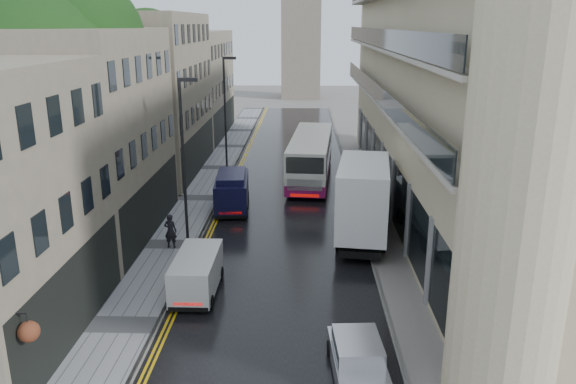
# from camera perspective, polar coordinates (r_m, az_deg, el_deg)

# --- Properties ---
(road) EXTENTS (9.00, 85.00, 0.02)m
(road) POSITION_cam_1_polar(r_m,az_deg,el_deg) (37.58, -0.10, -0.81)
(road) COLOR black
(road) RESTS_ON ground
(left_sidewalk) EXTENTS (2.70, 85.00, 0.12)m
(left_sidewalk) POSITION_cam_1_polar(r_m,az_deg,el_deg) (38.19, -8.91, -0.65)
(left_sidewalk) COLOR gray
(left_sidewalk) RESTS_ON ground
(right_sidewalk) EXTENTS (1.80, 85.00, 0.12)m
(right_sidewalk) POSITION_cam_1_polar(r_m,az_deg,el_deg) (37.79, 8.11, -0.80)
(right_sidewalk) COLOR slate
(right_sidewalk) RESTS_ON ground
(old_shop_row) EXTENTS (4.50, 56.00, 12.00)m
(old_shop_row) POSITION_cam_1_polar(r_m,az_deg,el_deg) (40.10, -13.77, 8.61)
(old_shop_row) COLOR gray
(old_shop_row) RESTS_ON ground
(modern_block) EXTENTS (8.00, 40.00, 14.00)m
(modern_block) POSITION_cam_1_polar(r_m,az_deg,el_deg) (35.78, 16.76, 9.07)
(modern_block) COLOR #C5B992
(modern_block) RESTS_ON ground
(tree_near) EXTENTS (10.56, 10.56, 13.89)m
(tree_near) POSITION_cam_1_polar(r_m,az_deg,el_deg) (31.72, -23.97, 7.34)
(tree_near) COLOR black
(tree_near) RESTS_ON ground
(tree_far) EXTENTS (9.24, 9.24, 12.46)m
(tree_far) POSITION_cam_1_polar(r_m,az_deg,el_deg) (43.70, -16.29, 9.37)
(tree_far) COLOR black
(tree_far) RESTS_ON ground
(cream_bus) EXTENTS (3.65, 12.22, 3.29)m
(cream_bus) POSITION_cam_1_polar(r_m,az_deg,el_deg) (39.25, 0.17, 2.46)
(cream_bus) COLOR silver
(cream_bus) RESTS_ON road
(white_lorry) EXTENTS (3.56, 8.69, 4.43)m
(white_lorry) POSITION_cam_1_polar(r_m,az_deg,el_deg) (28.72, 5.21, -1.82)
(white_lorry) COLOR white
(white_lorry) RESTS_ON road
(silver_hatchback) EXTENTS (1.88, 3.84, 1.40)m
(silver_hatchback) POSITION_cam_1_polar(r_m,az_deg,el_deg) (18.34, 5.31, -18.74)
(silver_hatchback) COLOR #9F9FA3
(silver_hatchback) RESTS_ON road
(white_van) EXTENTS (1.75, 4.04, 1.82)m
(white_van) POSITION_cam_1_polar(r_m,az_deg,el_deg) (23.85, -11.79, -9.53)
(white_van) COLOR silver
(white_van) RESTS_ON road
(navy_van) EXTENTS (2.32, 5.04, 2.50)m
(navy_van) POSITION_cam_1_polar(r_m,az_deg,el_deg) (34.04, -7.37, -0.61)
(navy_van) COLOR black
(navy_van) RESTS_ON road
(pedestrian) EXTENTS (0.73, 0.53, 1.83)m
(pedestrian) POSITION_cam_1_polar(r_m,az_deg,el_deg) (29.76, -11.85, -3.90)
(pedestrian) COLOR black
(pedestrian) RESTS_ON left_sidewalk
(lamp_post_near) EXTENTS (0.99, 0.29, 8.63)m
(lamp_post_near) POSITION_cam_1_polar(r_m,az_deg,el_deg) (29.32, -10.56, 2.83)
(lamp_post_near) COLOR black
(lamp_post_near) RESTS_ON left_sidewalk
(lamp_post_far) EXTENTS (1.01, 0.30, 8.85)m
(lamp_post_far) POSITION_cam_1_polar(r_m,az_deg,el_deg) (43.06, -6.39, 7.56)
(lamp_post_far) COLOR black
(lamp_post_far) RESTS_ON left_sidewalk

